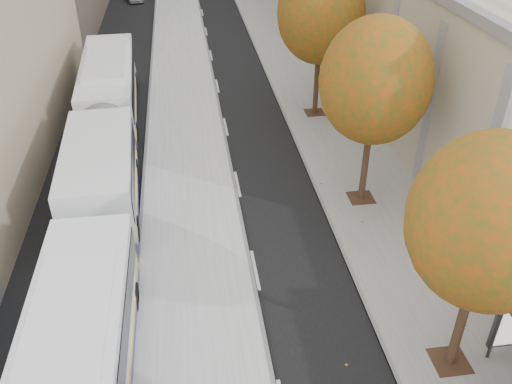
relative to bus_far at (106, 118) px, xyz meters
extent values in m
cube|color=#AAAAAA|center=(3.83, 6.65, -1.62)|extent=(4.25, 150.00, 0.15)
cube|color=gray|center=(11.83, 6.65, -1.66)|extent=(4.75, 150.00, 0.08)
cylinder|color=black|center=(11.31, -15.35, 0.00)|extent=(0.28, 0.28, 3.24)
sphere|color=#1E4F19|center=(11.31, -15.35, 3.56)|extent=(4.20, 4.20, 4.20)
cylinder|color=black|center=(11.31, -6.35, 0.07)|extent=(0.28, 0.28, 3.38)
sphere|color=#1E4F19|center=(11.31, -6.35, 3.78)|extent=(4.40, 4.40, 4.40)
cylinder|color=black|center=(11.31, 2.65, 0.14)|extent=(0.28, 0.28, 3.51)
sphere|color=#1E4F19|center=(11.31, 2.65, 4.00)|extent=(4.60, 4.60, 4.60)
cube|color=white|center=(0.00, 0.01, -0.14)|extent=(3.64, 18.77, 3.11)
cube|color=black|center=(0.00, 0.01, 0.43)|extent=(3.67, 18.03, 1.08)
cube|color=#088052|center=(0.00, -9.29, -0.51)|extent=(1.97, 0.16, 1.20)
camera|label=1|loc=(4.01, -25.36, 11.57)|focal=38.00mm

